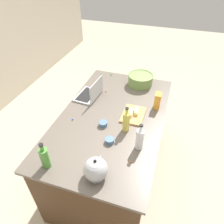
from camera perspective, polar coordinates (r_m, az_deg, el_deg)
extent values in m
plane|color=#B7A88E|center=(2.74, 0.00, -15.57)|extent=(12.00, 12.00, 0.00)
cube|color=#4C331E|center=(2.40, 0.00, -9.57)|extent=(1.64, 0.95, 0.87)
cube|color=#60564C|center=(2.08, 0.00, -1.39)|extent=(1.70, 1.01, 0.03)
cube|color=#B7B7BC|center=(2.35, -6.69, 4.52)|extent=(0.33, 0.24, 0.02)
cube|color=black|center=(2.35, -6.93, 4.78)|extent=(0.28, 0.17, 0.00)
cube|color=#B7B7BC|center=(2.25, -4.28, 6.19)|extent=(0.30, 0.03, 0.20)
cube|color=silver|center=(2.25, -4.42, 6.22)|extent=(0.27, 0.02, 0.18)
cylinder|color=#72934C|center=(2.54, 7.79, 8.71)|extent=(0.29, 0.29, 0.12)
cylinder|color=black|center=(2.54, 7.80, 8.83)|extent=(0.24, 0.24, 0.11)
torus|color=#72934C|center=(2.51, 7.91, 9.91)|extent=(0.30, 0.30, 0.02)
cylinder|color=#DBC64C|center=(1.87, 3.92, -2.71)|extent=(0.06, 0.06, 0.19)
cylinder|color=#DBC64C|center=(1.79, 4.09, 0.20)|extent=(0.03, 0.03, 0.05)
cylinder|color=black|center=(1.77, 4.14, 1.03)|extent=(0.03, 0.03, 0.01)
cylinder|color=#4C8C38|center=(1.67, -17.93, -11.94)|extent=(0.07, 0.07, 0.18)
cylinder|color=#4C8C38|center=(1.58, -18.75, -9.31)|extent=(0.03, 0.03, 0.05)
cylinder|color=black|center=(1.56, -18.98, -8.54)|extent=(0.03, 0.03, 0.01)
cylinder|color=white|center=(1.72, 7.59, -7.49)|extent=(0.06, 0.06, 0.19)
cylinder|color=white|center=(1.63, 7.95, -4.54)|extent=(0.03, 0.03, 0.05)
cylinder|color=black|center=(1.61, 8.05, -3.69)|extent=(0.03, 0.03, 0.01)
cylinder|color=#ADADB2|center=(1.61, -4.37, -16.95)|extent=(0.13, 0.13, 0.01)
sphere|color=#ADADB2|center=(1.55, -4.51, -15.40)|extent=(0.18, 0.18, 0.18)
cone|color=#ADADB2|center=(1.58, -3.38, -12.63)|extent=(0.08, 0.03, 0.07)
sphere|color=black|center=(1.47, -4.69, -13.30)|extent=(0.02, 0.02, 0.02)
cube|color=#AD7F4C|center=(2.08, 5.86, -0.72)|extent=(0.29, 0.21, 0.02)
cube|color=#F4E58C|center=(2.09, 6.71, 0.26)|extent=(0.11, 0.05, 0.04)
cube|color=#F4E58C|center=(2.06, 5.25, -0.16)|extent=(0.11, 0.04, 0.04)
cylinder|color=slate|center=(1.80, -0.67, -7.82)|extent=(0.08, 0.08, 0.04)
cylinder|color=slate|center=(1.96, -2.46, -3.23)|extent=(0.08, 0.08, 0.04)
cube|color=gold|center=(2.18, 12.40, 3.03)|extent=(0.09, 0.06, 0.17)
sphere|color=green|center=(2.74, -0.28, 10.19)|extent=(0.02, 0.02, 0.02)
sphere|color=orange|center=(1.68, 5.24, -13.51)|extent=(0.02, 0.02, 0.02)
sphere|color=blue|center=(2.06, -10.79, -1.98)|extent=(0.02, 0.02, 0.02)
sphere|color=orange|center=(2.41, -1.69, 5.75)|extent=(0.01, 0.01, 0.01)
sphere|color=#CC3399|center=(1.61, -2.09, -16.74)|extent=(0.02, 0.02, 0.02)
sphere|color=blue|center=(2.59, 5.48, 8.17)|extent=(0.02, 0.02, 0.02)
sphere|color=green|center=(2.75, -2.94, 10.25)|extent=(0.02, 0.02, 0.02)
sphere|color=orange|center=(1.61, -3.46, -16.69)|extent=(0.02, 0.02, 0.02)
sphere|color=orange|center=(2.58, 7.91, 7.86)|extent=(0.02, 0.02, 0.02)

